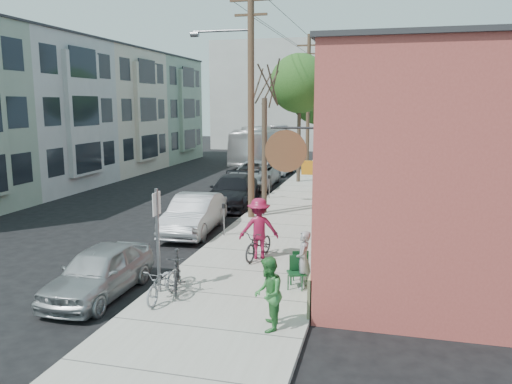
% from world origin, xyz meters
% --- Properties ---
extents(ground, '(120.00, 120.00, 0.00)m').
position_xyz_m(ground, '(0.00, 0.00, 0.00)').
color(ground, black).
extents(sidewalk, '(4.50, 58.00, 0.15)m').
position_xyz_m(sidewalk, '(4.25, 11.00, 0.07)').
color(sidewalk, '#A7A79B').
rests_on(sidewalk, ground).
extents(cafe_building, '(6.60, 20.20, 6.61)m').
position_xyz_m(cafe_building, '(8.99, 4.99, 3.30)').
color(cafe_building, '#A5443D').
rests_on(cafe_building, ground).
extents(apartment_row, '(6.30, 32.00, 9.00)m').
position_xyz_m(apartment_row, '(-11.85, 14.00, 4.50)').
color(apartment_row, gray).
rests_on(apartment_row, ground).
extents(end_cap_building, '(18.00, 8.00, 12.00)m').
position_xyz_m(end_cap_building, '(-2.00, 42.00, 6.00)').
color(end_cap_building, '#B0B0AB').
rests_on(end_cap_building, ground).
extents(sign_post, '(0.07, 0.45, 2.80)m').
position_xyz_m(sign_post, '(2.35, -4.22, 1.83)').
color(sign_post, slate).
rests_on(sign_post, sidewalk).
extents(parking_meter_near, '(0.14, 0.14, 1.24)m').
position_xyz_m(parking_meter_near, '(2.25, 1.73, 0.98)').
color(parking_meter_near, slate).
rests_on(parking_meter_near, sidewalk).
extents(parking_meter_far, '(0.14, 0.14, 1.24)m').
position_xyz_m(parking_meter_far, '(2.25, 9.57, 0.98)').
color(parking_meter_far, slate).
rests_on(parking_meter_far, sidewalk).
extents(utility_pole_near, '(3.57, 0.28, 10.00)m').
position_xyz_m(utility_pole_near, '(2.39, 5.06, 5.41)').
color(utility_pole_near, '#503A28').
rests_on(utility_pole_near, sidewalk).
extents(utility_pole_far, '(1.80, 0.28, 10.00)m').
position_xyz_m(utility_pole_far, '(2.45, 21.93, 5.34)').
color(utility_pole_far, '#503A28').
rests_on(utility_pole_far, sidewalk).
extents(tree_bare, '(0.24, 0.24, 5.21)m').
position_xyz_m(tree_bare, '(2.80, 6.09, 2.76)').
color(tree_bare, '#44392C').
rests_on(tree_bare, sidewalk).
extents(tree_leafy_mid, '(3.72, 3.72, 8.07)m').
position_xyz_m(tree_leafy_mid, '(2.80, 15.71, 6.34)').
color(tree_leafy_mid, '#44392C').
rests_on(tree_leafy_mid, sidewalk).
extents(tree_leafy_far, '(5.06, 5.06, 8.28)m').
position_xyz_m(tree_leafy_far, '(2.80, 26.07, 5.90)').
color(tree_leafy_far, '#44392C').
rests_on(tree_leafy_far, sidewalk).
extents(patio_chair_a, '(0.63, 0.63, 0.88)m').
position_xyz_m(patio_chair_a, '(5.87, -2.71, 0.59)').
color(patio_chair_a, '#10391C').
rests_on(patio_chair_a, sidewalk).
extents(patio_chair_b, '(0.65, 0.65, 0.88)m').
position_xyz_m(patio_chair_b, '(5.86, -3.08, 0.59)').
color(patio_chair_b, '#10391C').
rests_on(patio_chair_b, sidewalk).
extents(patron_grey, '(0.41, 0.60, 1.59)m').
position_xyz_m(patron_grey, '(6.03, -3.02, 0.95)').
color(patron_grey, gray).
rests_on(patron_grey, sidewalk).
extents(patron_green, '(0.74, 0.89, 1.66)m').
position_xyz_m(patron_green, '(5.67, -5.72, 0.98)').
color(patron_green, '#327F38').
rests_on(patron_green, sidewalk).
extents(cyclist, '(1.45, 1.11, 1.98)m').
position_xyz_m(cyclist, '(4.22, -0.70, 1.14)').
color(cyclist, maroon).
rests_on(cyclist, sidewalk).
extents(cyclist_bike, '(0.99, 1.89, 0.94)m').
position_xyz_m(cyclist_bike, '(4.22, -0.70, 0.62)').
color(cyclist_bike, black).
rests_on(cyclist_bike, sidewalk).
extents(parked_bike_a, '(1.07, 1.83, 1.06)m').
position_xyz_m(parked_bike_a, '(2.76, -4.00, 0.68)').
color(parked_bike_a, black).
rests_on(parked_bike_a, sidewalk).
extents(parked_bike_b, '(0.62, 1.65, 0.86)m').
position_xyz_m(parked_bike_b, '(2.67, -4.71, 0.58)').
color(parked_bike_b, gray).
rests_on(parked_bike_b, sidewalk).
extents(car_0, '(1.63, 3.99, 1.35)m').
position_xyz_m(car_0, '(0.76, -4.53, 0.68)').
color(car_0, '#9B9FA2').
rests_on(car_0, ground).
extents(car_1, '(1.93, 4.71, 1.52)m').
position_xyz_m(car_1, '(0.80, 2.37, 0.76)').
color(car_1, '#9FA1A6').
rests_on(car_1, ground).
extents(car_2, '(2.56, 5.45, 1.54)m').
position_xyz_m(car_2, '(0.80, 7.82, 0.77)').
color(car_2, black).
rests_on(car_2, ground).
extents(car_3, '(2.93, 5.84, 1.59)m').
position_xyz_m(car_3, '(0.35, 13.82, 0.79)').
color(car_3, '#9A9EA2').
rests_on(car_3, ground).
extents(car_4, '(1.83, 4.28, 1.37)m').
position_xyz_m(car_4, '(0.80, 19.70, 0.69)').
color(car_4, '#B9BEC2').
rests_on(car_4, ground).
extents(bus, '(2.88, 11.58, 3.21)m').
position_xyz_m(bus, '(-2.10, 26.29, 1.61)').
color(bus, silver).
rests_on(bus, ground).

